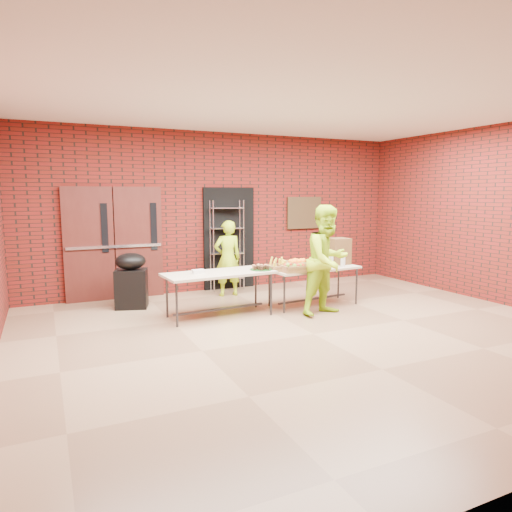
% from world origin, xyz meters
% --- Properties ---
extents(room, '(8.08, 7.08, 3.28)m').
position_xyz_m(room, '(0.00, 0.00, 1.60)').
color(room, '#7F6044').
rests_on(room, ground).
extents(double_doors, '(1.78, 0.12, 2.10)m').
position_xyz_m(double_doors, '(-2.20, 3.44, 1.05)').
color(double_doors, '#461A14').
rests_on(double_doors, room).
extents(dark_doorway, '(1.10, 0.06, 2.10)m').
position_xyz_m(dark_doorway, '(0.10, 3.46, 1.05)').
color(dark_doorway, black).
rests_on(dark_doorway, room).
extents(bronze_plaque, '(0.85, 0.04, 0.70)m').
position_xyz_m(bronze_plaque, '(1.90, 3.45, 1.55)').
color(bronze_plaque, '#3A2B17').
rests_on(bronze_plaque, room).
extents(wire_rack, '(0.71, 0.36, 1.84)m').
position_xyz_m(wire_rack, '(0.00, 3.32, 0.92)').
color(wire_rack, silver).
rests_on(wire_rack, room).
extents(table_left, '(1.81, 0.85, 0.73)m').
position_xyz_m(table_left, '(-0.87, 1.45, 0.66)').
color(table_left, tan).
rests_on(table_left, room).
extents(table_right, '(1.71, 0.85, 0.68)m').
position_xyz_m(table_right, '(0.91, 1.46, 0.62)').
color(table_right, tan).
rests_on(table_right, room).
extents(basket_bananas, '(0.40, 0.31, 0.13)m').
position_xyz_m(basket_bananas, '(0.20, 1.41, 0.73)').
color(basket_bananas, olive).
rests_on(basket_bananas, table_right).
extents(basket_oranges, '(0.47, 0.37, 0.15)m').
position_xyz_m(basket_oranges, '(0.63, 1.55, 0.74)').
color(basket_oranges, olive).
rests_on(basket_oranges, table_right).
extents(basket_apples, '(0.46, 0.36, 0.14)m').
position_xyz_m(basket_apples, '(0.39, 1.23, 0.74)').
color(basket_apples, olive).
rests_on(basket_apples, table_right).
extents(muffin_tray, '(0.36, 0.36, 0.09)m').
position_xyz_m(muffin_tray, '(-0.17, 1.37, 0.77)').
color(muffin_tray, '#134918').
rests_on(muffin_tray, table_left).
extents(napkin_box, '(0.18, 0.12, 0.06)m').
position_xyz_m(napkin_box, '(-1.21, 1.47, 0.76)').
color(napkin_box, silver).
rests_on(napkin_box, table_left).
extents(coffee_dispenser, '(0.37, 0.33, 0.48)m').
position_xyz_m(coffee_dispenser, '(1.52, 1.59, 0.92)').
color(coffee_dispenser, '#4E361B').
rests_on(coffee_dispenser, table_right).
extents(cup_stack_front, '(0.08, 0.08, 0.24)m').
position_xyz_m(cup_stack_front, '(1.17, 1.30, 0.80)').
color(cup_stack_front, silver).
rests_on(cup_stack_front, table_right).
extents(cup_stack_mid, '(0.08, 0.08, 0.24)m').
position_xyz_m(cup_stack_mid, '(1.40, 1.28, 0.80)').
color(cup_stack_mid, silver).
rests_on(cup_stack_mid, table_right).
extents(cup_stack_back, '(0.08, 0.08, 0.25)m').
position_xyz_m(cup_stack_back, '(1.20, 1.46, 0.81)').
color(cup_stack_back, silver).
rests_on(cup_stack_back, table_right).
extents(covered_grill, '(0.63, 0.58, 0.96)m').
position_xyz_m(covered_grill, '(-2.05, 2.64, 0.48)').
color(covered_grill, black).
rests_on(covered_grill, room).
extents(volunteer_woman, '(0.56, 0.39, 1.47)m').
position_xyz_m(volunteer_woman, '(-0.19, 2.81, 0.73)').
color(volunteer_woman, '#A2D117').
rests_on(volunteer_woman, room).
extents(volunteer_man, '(1.00, 0.86, 1.79)m').
position_xyz_m(volunteer_man, '(0.78, 0.84, 0.90)').
color(volunteer_man, '#A2D117').
rests_on(volunteer_man, room).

